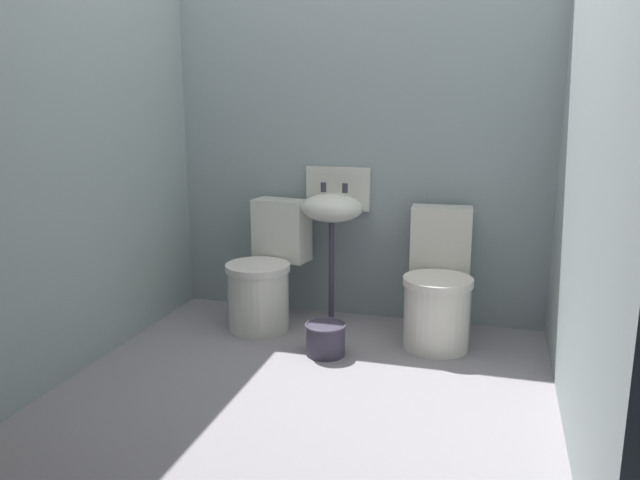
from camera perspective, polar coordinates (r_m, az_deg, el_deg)
ground_plane at (r=3.21m, az=-1.47°, el=-14.12°), size 2.82×2.74×0.08m
wall_back at (r=4.05m, az=3.63°, el=9.09°), size 2.82×0.10×2.31m
wall_left at (r=3.55m, az=-21.05°, el=7.77°), size 0.10×2.54×2.31m
wall_right at (r=2.87m, az=23.93°, el=6.56°), size 0.10×2.54×2.31m
toilet_left at (r=3.96m, az=-5.00°, el=-3.30°), size 0.48×0.65×0.78m
toilet_right at (r=3.73m, az=10.75°, el=-4.50°), size 0.42×0.61×0.78m
sink at (r=3.92m, az=1.17°, el=3.09°), size 0.42×0.35×0.99m
bucket at (r=3.55m, az=0.52°, el=-8.99°), size 0.24×0.24×0.18m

